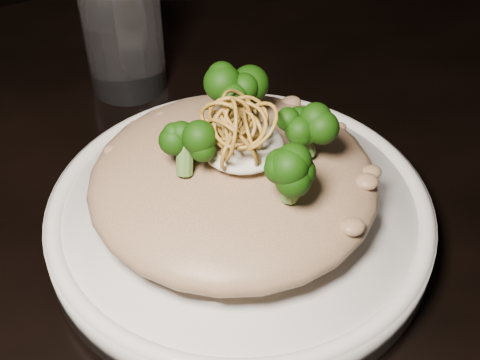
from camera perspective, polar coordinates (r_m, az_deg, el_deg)
name	(u,v)px	position (r m, az deg, el deg)	size (l,w,h in m)	color
table	(177,276)	(0.60, -5.41, -8.16)	(1.10, 0.80, 0.75)	black
plate	(240,219)	(0.51, 0.00, -3.34)	(0.29, 0.29, 0.03)	white
risotto	(233,180)	(0.48, -0.59, -0.02)	(0.21, 0.21, 0.05)	brown
broccoli	(245,133)	(0.45, 0.40, 4.00)	(0.13, 0.13, 0.05)	black
cheese	(243,146)	(0.46, 0.24, 2.91)	(0.06, 0.06, 0.02)	white
shallots	(235,120)	(0.44, -0.46, 5.14)	(0.06, 0.06, 0.04)	brown
drinking_glass	(122,27)	(0.65, -10.00, 12.76)	(0.07, 0.07, 0.13)	white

